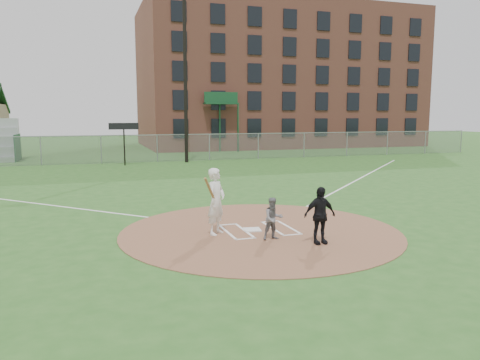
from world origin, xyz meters
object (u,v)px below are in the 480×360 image
object	(u,v)px
batter_at_plate	(216,201)
home_plate	(252,230)
umpire	(320,215)
catcher	(273,219)

from	to	relation	value
batter_at_plate	home_plate	bearing A→B (deg)	4.89
umpire	catcher	bearing A→B (deg)	141.44
umpire	home_plate	bearing A→B (deg)	121.27
home_plate	batter_at_plate	distance (m)	1.50
home_plate	batter_at_plate	xyz separation A→B (m)	(-1.15, -0.10, 0.96)
catcher	batter_at_plate	size ratio (longest dim) A/B	0.61
home_plate	catcher	size ratio (longest dim) A/B	0.42
catcher	umpire	xyz separation A→B (m)	(1.03, -0.78, 0.19)
umpire	batter_at_plate	size ratio (longest dim) A/B	0.80
catcher	batter_at_plate	bearing A→B (deg)	140.03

